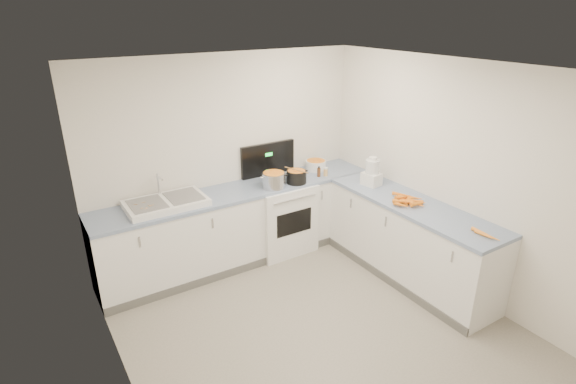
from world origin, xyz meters
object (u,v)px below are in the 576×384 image
steel_pot (274,181)px  spice_jar (326,172)px  black_pot (296,178)px  sink (166,203)px  stove (280,215)px  food_processor (372,173)px  extract_bottle (319,172)px  mixing_bowl (316,165)px

steel_pot → spice_jar: bearing=-0.6°
black_pot → sink: bearing=173.8°
stove → food_processor: bearing=-39.1°
steel_pot → extract_bottle: steel_pot is taller
sink → mixing_bowl: sink is taller
steel_pot → extract_bottle: size_ratio=2.52×
sink → spice_jar: size_ratio=9.02×
spice_jar → extract_bottle: bearing=165.0°
black_pot → spice_jar: size_ratio=2.61×
black_pot → mixing_bowl: size_ratio=0.90×
stove → spice_jar: stove is taller
black_pot → extract_bottle: bearing=5.0°
steel_pot → mixing_bowl: bearing=17.5°
black_pot → stove: bearing=132.4°
stove → extract_bottle: stove is taller
black_pot → mixing_bowl: (0.49, 0.27, -0.01)m
mixing_bowl → food_processor: bearing=-73.7°
extract_bottle → spice_jar: (0.09, -0.02, -0.01)m
black_pot → spice_jar: black_pot is taller
stove → sink: stove is taller
stove → black_pot: stove is taller
steel_pot → spice_jar: 0.77m
spice_jar → sink: bearing=175.4°
sink → black_pot: (1.59, -0.17, 0.03)m
extract_bottle → spice_jar: size_ratio=1.18×
mixing_bowl → food_processor: 0.86m
steel_pot → spice_jar: size_ratio=2.97×
steel_pot → food_processor: food_processor is taller
steel_pot → mixing_bowl: 0.85m
stove → steel_pot: 0.59m
stove → black_pot: 0.58m
mixing_bowl → sink: bearing=-177.3°
black_pot → extract_bottle: black_pot is taller
stove → food_processor: (0.88, -0.71, 0.62)m
black_pot → spice_jar: 0.46m
stove → sink: size_ratio=1.58×
stove → food_processor: size_ratio=3.81×
food_processor → black_pot: bearing=142.9°
steel_pot → stove: bearing=39.5°
spice_jar → food_processor: 0.63m
stove → spice_jar: size_ratio=14.26×
black_pot → food_processor: food_processor is taller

